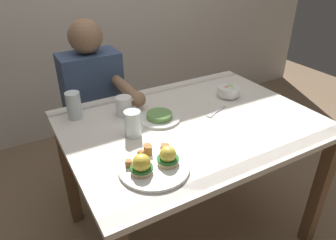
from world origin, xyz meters
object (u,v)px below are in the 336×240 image
Objects in this scene: eggs_benedict_plate at (154,164)px; diner_person at (96,103)px; water_glass_near at (133,125)px; dining_table at (191,139)px; water_glass_far at (74,107)px; fork at (216,112)px; fruit_bowl at (229,92)px; side_plate at (159,117)px; coffee_mug at (124,105)px.

diner_person reaches higher than eggs_benedict_plate.
water_glass_near reaches higher than eggs_benedict_plate.
water_glass_far reaches higher than dining_table.
eggs_benedict_plate is (-0.33, -0.24, 0.13)m from dining_table.
water_glass_far is at bearing -122.62° from diner_person.
fork is (0.48, 0.25, -0.02)m from eggs_benedict_plate.
fruit_bowl is 1.02× the size of water_glass_near.
dining_table is 0.19m from fork.
side_plate reaches higher than dining_table.
fork is (-0.18, -0.12, -0.03)m from fruit_bowl.
coffee_mug is (0.07, 0.46, 0.03)m from eggs_benedict_plate.
fork is 0.70m from water_glass_far.
diner_person is at bearing 95.43° from coffee_mug.
dining_table is 0.38m from fruit_bowl.
side_plate is at bearing -174.47° from fruit_bowl.
coffee_mug is 0.20m from water_glass_near.
water_glass_far is at bearing 121.61° from water_glass_near.
eggs_benedict_plate reaches higher than fruit_bowl.
water_glass_far is at bearing 167.43° from fruit_bowl.
water_glass_near is at bearing 178.92° from fork.
water_glass_far is 0.66× the size of side_plate.
fork is at bearing -53.00° from diner_person.
water_glass_near is 0.18m from side_plate.
fork is at bearing 3.84° from dining_table.
water_glass_far reaches higher than water_glass_near.
fork is at bearing -27.03° from coffee_mug.
coffee_mug is 0.24m from water_glass_far.
fruit_bowl is at bearing 29.40° from eggs_benedict_plate.
water_glass_near reaches higher than fork.
dining_table is 7.92× the size of fork.
eggs_benedict_plate is 0.47m from coffee_mug.
diner_person is (-0.16, 0.52, -0.10)m from side_plate.
fork reaches higher than dining_table.
diner_person is at bearing 57.38° from water_glass_far.
side_plate is 0.55m from diner_person.
fruit_bowl is at bearing -12.57° from water_glass_far.
dining_table is 0.59m from water_glass_far.
side_plate reaches higher than fork.
eggs_benedict_plate is at bearing -99.13° from coffee_mug.
water_glass_far is at bearing 157.52° from coffee_mug.
eggs_benedict_plate is at bearing -143.82° from dining_table.
water_glass_near is at bearing 176.43° from dining_table.
fork is at bearing -145.94° from fruit_bowl.
water_glass_near reaches higher than dining_table.
water_glass_near is (0.03, 0.26, 0.03)m from eggs_benedict_plate.
fruit_bowl is 0.59m from coffee_mug.
fruit_bowl is at bearing 10.06° from water_glass_near.
coffee_mug is 0.19m from side_plate.
side_plate is at bearing 147.03° from dining_table.
fruit_bowl is 0.83m from water_glass_far.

